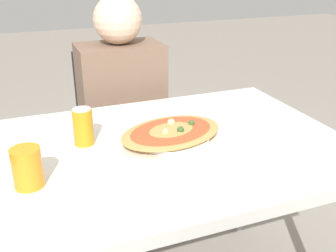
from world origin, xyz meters
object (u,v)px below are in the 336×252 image
at_px(person_seated, 122,99).
at_px(soda_can, 83,127).
at_px(dining_table, 163,165).
at_px(chair_far_seated, 118,128).
at_px(drink_glass, 27,168).
at_px(pizza_main, 171,133).

xyz_separation_m(person_seated, soda_can, (-0.27, -0.54, 0.12)).
bearing_deg(dining_table, chair_far_seated, 87.81).
bearing_deg(dining_table, soda_can, 157.16).
bearing_deg(drink_glass, soda_can, 48.27).
relative_size(dining_table, drink_glass, 10.99).
bearing_deg(dining_table, drink_glass, -166.07).
xyz_separation_m(person_seated, pizza_main, (0.01, -0.61, 0.08)).
distance_m(chair_far_seated, pizza_main, 0.77).
height_order(pizza_main, drink_glass, drink_glass).
height_order(dining_table, drink_glass, drink_glass).
bearing_deg(person_seated, drink_glass, 58.52).
bearing_deg(person_seated, chair_far_seated, -90.00).
height_order(dining_table, chair_far_seated, chair_far_seated).
bearing_deg(dining_table, person_seated, 87.42).
distance_m(dining_table, pizza_main, 0.11).
distance_m(chair_far_seated, person_seated, 0.23).
distance_m(chair_far_seated, soda_can, 0.78).
bearing_deg(pizza_main, person_seated, 91.37).
height_order(chair_far_seated, drink_glass, chair_far_seated).
xyz_separation_m(soda_can, drink_glass, (-0.19, -0.21, -0.01)).
relative_size(pizza_main, soda_can, 3.40).
distance_m(person_seated, soda_can, 0.62).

